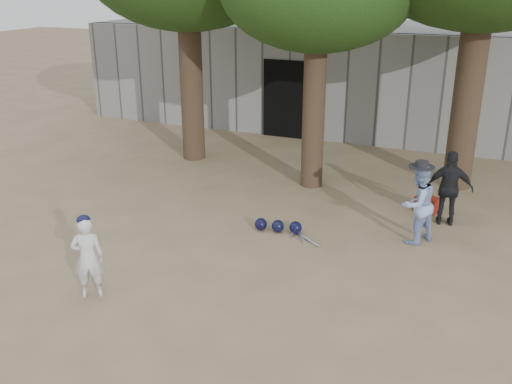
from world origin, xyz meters
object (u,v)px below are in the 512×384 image
at_px(spectator_blue, 418,204).
at_px(red_bag, 427,204).
at_px(spectator_dark, 450,188).
at_px(boy_player, 88,258).

xyz_separation_m(spectator_blue, red_bag, (0.03, 1.50, -0.56)).
bearing_deg(spectator_dark, spectator_blue, 59.50).
height_order(boy_player, spectator_blue, spectator_blue).
height_order(boy_player, red_bag, boy_player).
bearing_deg(spectator_dark, red_bag, -57.38).
xyz_separation_m(spectator_blue, spectator_dark, (0.44, 1.02, 0.00)).
bearing_deg(red_bag, spectator_dark, -50.09).
bearing_deg(boy_player, spectator_blue, -171.68).
relative_size(spectator_blue, spectator_dark, 0.99).
relative_size(boy_player, spectator_dark, 0.87).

